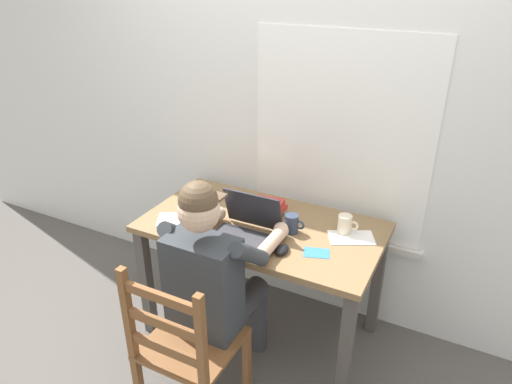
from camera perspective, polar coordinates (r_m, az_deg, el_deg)
The scene contains 13 objects.
ground_plane at distance 3.04m, azimuth 0.66°, elevation -16.36°, with size 8.00×8.00×0.00m, color #56514C.
back_wall at distance 2.74m, azimuth 5.05°, elevation 10.02°, with size 6.00×0.08×2.60m.
desk at distance 2.64m, azimuth 0.73°, elevation -6.00°, with size 1.32×0.72×0.75m.
seated_person at distance 2.33m, azimuth -5.01°, elevation -10.22°, with size 0.50×0.60×1.23m.
wooden_chair at distance 2.30m, azimuth -8.62°, elevation -18.37°, with size 0.42×0.42×0.93m.
laptop at distance 2.45m, azimuth -1.31°, elevation -4.44°, with size 0.33×0.29×0.23m.
computer_mouse at distance 2.35m, azimuth 3.20°, elevation -7.05°, with size 0.06×0.10×0.03m, color black.
coffee_mug_white at distance 2.53m, azimuth 10.83°, elevation -3.91°, with size 0.11×0.07×0.10m.
coffee_mug_dark at distance 2.50m, azimuth 4.41°, elevation -3.88°, with size 0.11×0.07×0.10m.
book_stack_main at distance 2.67m, azimuth 1.31°, elevation -1.90°, with size 0.21×0.17×0.09m.
paper_pile_near_laptop at distance 2.67m, azimuth -9.78°, elevation -3.32°, with size 0.20×0.15×0.01m, color white.
paper_pile_back_corner at distance 2.52m, azimuth 11.56°, elevation -5.48°, with size 0.23×0.14×0.01m, color white.
landscape_photo_print at distance 2.37m, azimuth 7.39°, elevation -7.38°, with size 0.13×0.09×0.00m, color teal.
Camera 1 is at (0.99, -2.01, 2.06)m, focal length 32.75 mm.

